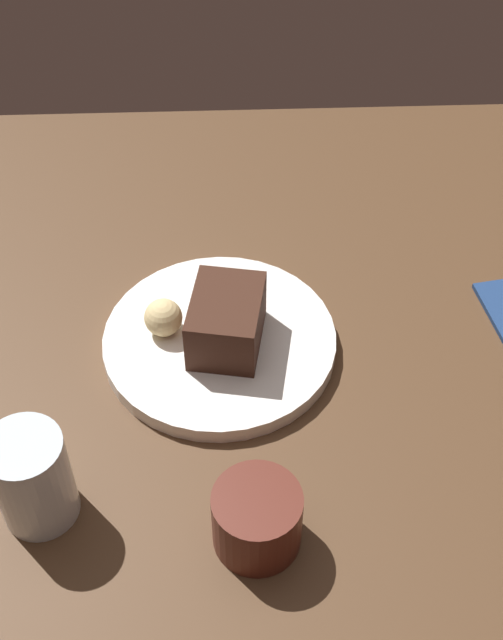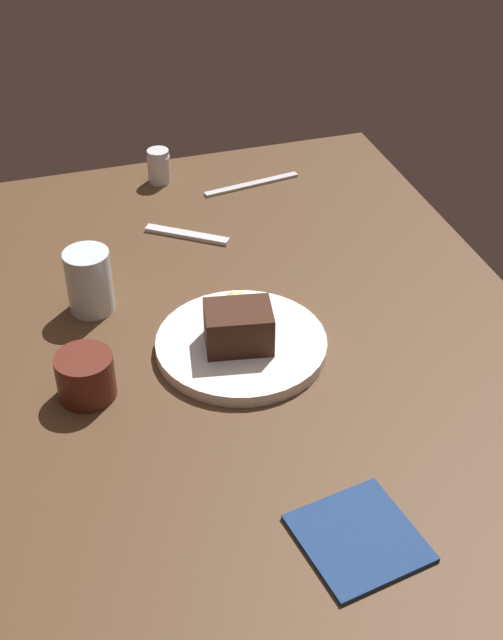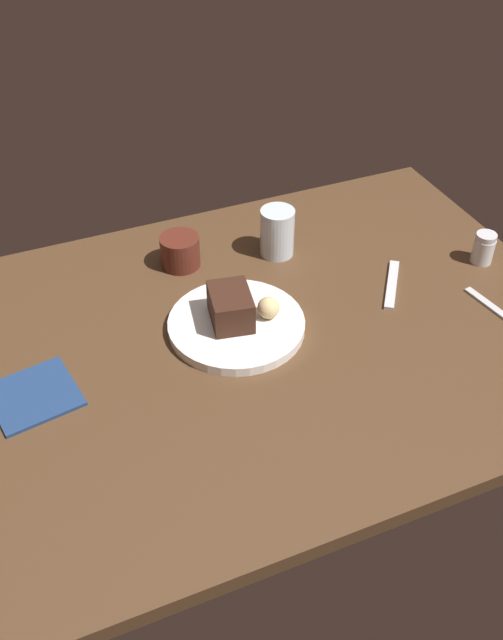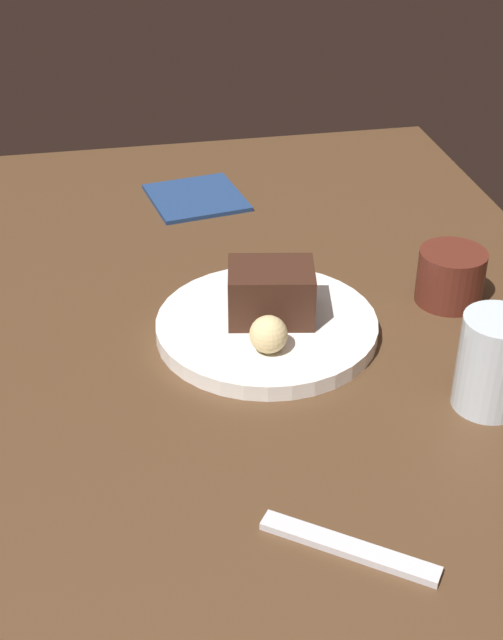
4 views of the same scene
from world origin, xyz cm
name	(u,v)px [view 1 (image 1 of 4)]	position (x,y,z in cm)	size (l,w,h in cm)	color
dining_table	(207,338)	(0.00, 0.00, 1.50)	(120.00, 84.00, 3.00)	#4C331E
dessert_plate	(220,342)	(-1.47, 2.83, 3.91)	(24.50, 24.50, 1.82)	white
chocolate_cake_slice	(226,321)	(-2.25, 3.44, 7.83)	(9.32, 7.00, 6.02)	#381E14
bread_roll	(163,318)	(4.29, 1.79, 6.82)	(4.01, 4.01, 4.01)	#DBC184
water_glass	(32,478)	(14.90, 21.57, 7.99)	(6.88, 6.88, 9.98)	silver
coffee_cup	(257,519)	(-4.42, 25.25, 6.22)	(7.82, 7.82, 6.43)	#562319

